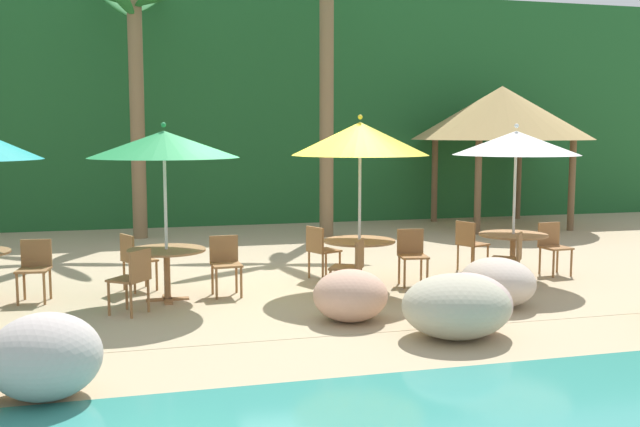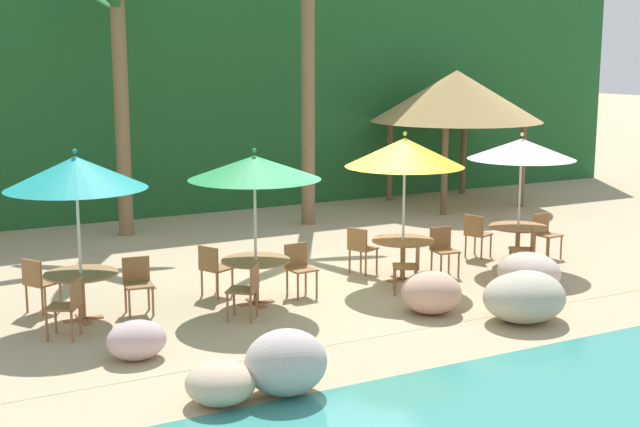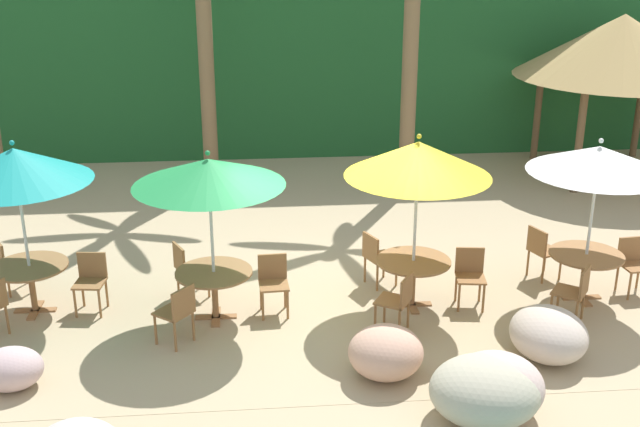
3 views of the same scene
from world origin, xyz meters
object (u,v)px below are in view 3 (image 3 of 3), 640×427
(umbrella_green, at_px, (209,172))
(chair_white_left, at_px, (576,290))
(dining_table_teal, at_px, (30,273))
(umbrella_white, at_px, (599,159))
(umbrella_teal, at_px, (15,165))
(dining_table_yellow, at_px, (413,268))
(dining_table_white, at_px, (586,262))
(chair_green_left, at_px, (178,311))
(chair_green_seaward, at_px, (273,280))
(dining_table_green, at_px, (214,279))
(chair_teal_seaward, at_px, (91,278))
(chair_green_inland, at_px, (186,266))
(chair_yellow_seaward, at_px, (470,273))
(chair_white_inland, at_px, (541,249))
(umbrella_yellow, at_px, (418,159))
(chair_white_seaward, at_px, (633,261))
(chair_teal_inland, at_px, (9,262))
(palapa_hut, at_px, (622,46))
(chair_yellow_inland, at_px, (376,255))
(chair_yellow_left, at_px, (399,299))

(umbrella_green, height_order, chair_white_left, umbrella_green)
(dining_table_teal, distance_m, umbrella_white, 8.34)
(dining_table_teal, bearing_deg, umbrella_teal, 3.58)
(dining_table_yellow, relative_size, dining_table_white, 1.00)
(umbrella_white, bearing_deg, dining_table_teal, 177.76)
(dining_table_teal, xyz_separation_m, chair_green_left, (2.20, -1.17, -0.10))
(chair_green_seaward, bearing_deg, dining_table_teal, 174.89)
(dining_table_green, bearing_deg, chair_teal_seaward, 166.37)
(chair_teal_seaward, distance_m, dining_table_green, 1.86)
(chair_teal_seaward, relative_size, chair_green_inland, 1.00)
(dining_table_teal, xyz_separation_m, chair_yellow_seaward, (6.42, -0.34, -0.10))
(dining_table_teal, xyz_separation_m, dining_table_green, (2.66, -0.45, 0.00))
(chair_white_inland, bearing_deg, umbrella_yellow, -161.28)
(umbrella_yellow, height_order, chair_white_seaward, umbrella_yellow)
(chair_teal_inland, height_order, chair_yellow_seaward, same)
(dining_table_teal, bearing_deg, umbrella_white, -2.24)
(chair_teal_inland, height_order, umbrella_white, umbrella_white)
(umbrella_green, bearing_deg, chair_green_left, -122.39)
(dining_table_green, relative_size, dining_table_yellow, 1.00)
(chair_teal_inland, xyz_separation_m, chair_green_inland, (2.72, -0.41, 0.00))
(chair_green_seaward, distance_m, umbrella_white, 4.98)
(chair_yellow_seaward, height_order, palapa_hut, palapa_hut)
(chair_teal_inland, height_order, umbrella_yellow, umbrella_yellow)
(umbrella_green, relative_size, palapa_hut, 0.55)
(chair_green_inland, distance_m, palapa_hut, 10.88)
(umbrella_green, height_order, chair_yellow_inland, umbrella_green)
(umbrella_green, bearing_deg, chair_green_seaward, 9.15)
(chair_green_inland, distance_m, chair_yellow_inland, 2.92)
(chair_teal_inland, xyz_separation_m, chair_yellow_seaward, (6.92, -1.03, 0.00))
(umbrella_teal, height_order, chair_green_seaward, umbrella_teal)
(chair_yellow_seaward, relative_size, palapa_hut, 0.19)
(chair_teal_inland, bearing_deg, chair_white_seaward, -5.04)
(chair_yellow_inland, distance_m, dining_table_white, 3.14)
(chair_yellow_seaward, height_order, chair_white_left, same)
(chair_green_left, height_order, umbrella_yellow, umbrella_yellow)
(umbrella_teal, distance_m, palapa_hut, 12.71)
(umbrella_yellow, xyz_separation_m, dining_table_yellow, (-0.00, 0.00, -1.67))
(umbrella_yellow, distance_m, chair_white_inland, 2.94)
(chair_white_seaward, distance_m, chair_white_inland, 1.37)
(chair_green_left, height_order, chair_white_inland, same)
(chair_green_seaward, height_order, chair_yellow_left, same)
(chair_teal_inland, xyz_separation_m, dining_table_green, (3.17, -1.14, 0.10))
(umbrella_teal, xyz_separation_m, chair_white_seaward, (9.02, -0.15, -1.74))
(chair_green_left, bearing_deg, dining_table_teal, 151.99)
(umbrella_yellow, height_order, chair_yellow_left, umbrella_yellow)
(chair_green_seaward, distance_m, palapa_hut, 10.18)
(chair_green_inland, bearing_deg, dining_table_white, -5.74)
(chair_white_left, bearing_deg, chair_yellow_inland, 150.53)
(chair_yellow_inland, bearing_deg, dining_table_teal, -175.29)
(chair_white_left, height_order, palapa_hut, palapa_hut)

